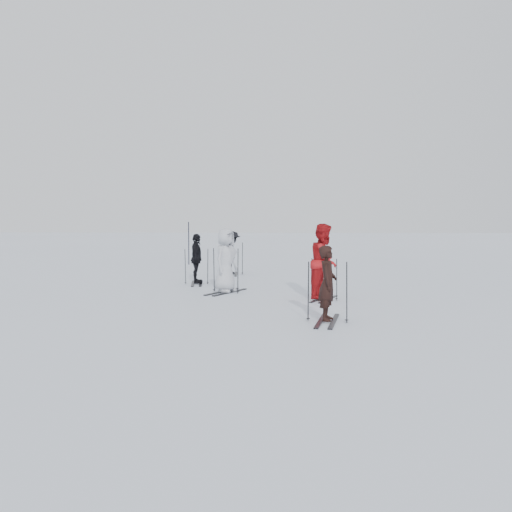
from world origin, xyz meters
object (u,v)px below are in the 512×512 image
at_px(skier_uphill_left, 197,259).
at_px(skier_uphill_far, 232,253).
at_px(piste_marker, 189,243).
at_px(skier_grey, 226,261).
at_px(skier_red, 324,262).
at_px(skier_near_dark, 328,284).

xyz_separation_m(skier_uphill_left, skier_uphill_far, (0.91, 3.15, 0.00)).
bearing_deg(piste_marker, skier_grey, -74.66).
distance_m(skier_uphill_far, piste_marker, 4.91).
bearing_deg(skier_uphill_left, piste_marker, 3.73).
bearing_deg(skier_uphill_left, skier_red, -137.63).
bearing_deg(skier_red, skier_uphill_left, 71.52).
height_order(skier_uphill_left, skier_uphill_far, skier_uphill_far).
distance_m(skier_red, skier_grey, 3.03).
height_order(skier_uphill_far, piste_marker, piste_marker).
distance_m(skier_uphill_left, piste_marker, 7.60).
bearing_deg(skier_uphill_left, skier_uphill_far, -23.33).
relative_size(skier_near_dark, skier_uphill_far, 0.97).
bearing_deg(piste_marker, skier_near_dark, -69.72).
distance_m(skier_red, piste_marker, 12.01).
relative_size(skier_red, skier_uphill_far, 1.23).
bearing_deg(skier_red, piste_marker, 48.26).
bearing_deg(skier_near_dark, skier_uphill_left, 40.02).
bearing_deg(skier_uphill_far, skier_uphill_left, 160.14).
height_order(skier_grey, piste_marker, piste_marker).
height_order(skier_near_dark, piste_marker, piste_marker).
xyz_separation_m(skier_near_dark, piste_marker, (-5.16, 13.97, 0.19)).
height_order(skier_grey, skier_uphill_far, skier_grey).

